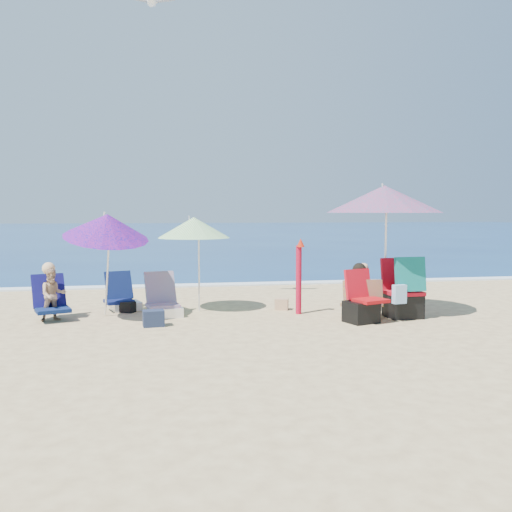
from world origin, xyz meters
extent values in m
plane|color=#D8BC84|center=(0.00, 0.00, 0.00)|extent=(120.00, 120.00, 0.00)
cube|color=navy|center=(0.00, 45.00, -0.05)|extent=(120.00, 80.00, 0.12)
cube|color=white|center=(0.00, 5.10, 0.02)|extent=(120.00, 0.50, 0.04)
cylinder|color=white|center=(2.10, 0.64, 1.12)|extent=(0.04, 0.04, 2.25)
cone|color=#E61E54|center=(2.06, 0.63, 2.16)|extent=(2.28, 2.28, 0.51)
cylinder|color=white|center=(2.01, 0.62, 2.38)|extent=(0.04, 0.04, 0.13)
cylinder|color=white|center=(-1.33, 1.47, 0.85)|extent=(0.04, 0.04, 1.69)
cone|color=green|center=(-1.42, 1.55, 1.62)|extent=(1.77, 1.77, 0.40)
cylinder|color=white|center=(-1.50, 1.64, 1.80)|extent=(0.03, 0.03, 0.11)
cylinder|color=white|center=(-3.01, 1.11, 0.86)|extent=(0.20, 0.43, 1.68)
cone|color=#A8187A|center=(-2.98, 0.92, 1.67)|extent=(1.96, 2.00, 0.78)
cylinder|color=white|center=(-3.02, 0.90, 1.87)|extent=(0.05, 0.06, 0.12)
cylinder|color=#AB0C27|center=(0.50, 0.90, 0.65)|extent=(0.11, 0.11, 1.30)
cone|color=#B9210D|center=(0.52, 0.87, 1.35)|extent=(0.16, 0.16, 0.16)
cube|color=#0C1543|center=(-2.87, 1.79, 0.19)|extent=(0.63, 0.59, 0.06)
cube|color=#0B1740|center=(-2.89, 2.08, 0.46)|extent=(0.58, 0.45, 0.55)
cube|color=silver|center=(-2.75, 1.86, 0.08)|extent=(0.66, 0.62, 0.17)
cube|color=#E66A51|center=(-2.03, 1.06, 0.20)|extent=(0.65, 0.60, 0.07)
cube|color=#C04355|center=(-2.07, 1.34, 0.50)|extent=(0.62, 0.44, 0.60)
cube|color=white|center=(-1.99, 1.06, 0.09)|extent=(0.68, 0.63, 0.18)
cube|color=#A70B0F|center=(1.51, -0.12, 0.39)|extent=(0.65, 0.61, 0.06)
cube|color=#B50C1A|center=(1.38, 0.11, 0.65)|extent=(0.54, 0.31, 0.53)
cube|color=black|center=(1.37, -0.07, 0.19)|extent=(0.62, 0.59, 0.37)
cube|color=red|center=(2.28, 0.22, 0.46)|extent=(0.64, 0.57, 0.07)
cube|color=maroon|center=(2.27, 0.49, 0.76)|extent=(0.62, 0.20, 0.61)
cube|color=black|center=(2.29, 0.24, 0.22)|extent=(0.61, 0.55, 0.44)
cube|color=#0A846F|center=(2.30, 0.00, 0.82)|extent=(0.55, 0.22, 0.62)
cube|color=#88B5DA|center=(2.04, -0.14, 0.49)|extent=(0.26, 0.16, 0.33)
imported|color=tan|center=(1.56, 0.38, 0.50)|extent=(0.38, 0.26, 1.00)
cube|color=#2A0F69|center=(1.52, 0.42, 0.20)|extent=(0.59, 0.53, 0.07)
cube|color=#360E62|center=(1.51, 0.20, 0.47)|extent=(0.70, 0.29, 0.51)
sphere|color=black|center=(1.47, 0.30, 0.89)|extent=(0.24, 0.24, 0.24)
imported|color=tan|center=(-3.94, 1.01, 0.46)|extent=(0.54, 0.48, 0.92)
cube|color=#0D1D49|center=(-3.93, 0.94, 0.20)|extent=(0.69, 0.65, 0.07)
cube|color=#0D0C48|center=(-4.06, 1.25, 0.50)|extent=(0.64, 0.49, 0.60)
sphere|color=#DAB07E|center=(-4.02, 1.13, 0.92)|extent=(0.22, 0.22, 0.22)
cube|color=#1C263E|center=(-2.19, 0.23, 0.14)|extent=(0.38, 0.29, 0.27)
cube|color=black|center=(-2.70, 1.60, 0.10)|extent=(0.34, 0.31, 0.20)
cube|color=tan|center=(0.28, 1.37, 0.11)|extent=(0.30, 0.26, 0.22)
ellipsoid|color=white|center=(-2.16, 2.30, 6.05)|extent=(0.23, 0.41, 0.15)
cube|color=gray|center=(-2.39, 2.30, 6.07)|extent=(0.40, 0.14, 0.09)
cube|color=#919599|center=(-1.90, 2.24, 6.07)|extent=(0.40, 0.14, 0.09)
camera|label=1|loc=(-2.01, -8.95, 1.92)|focal=38.09mm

